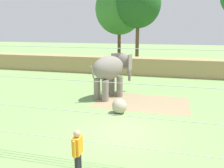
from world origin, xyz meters
The scene contains 9 objects.
ground_plane centered at (0.00, 0.00, 0.00)m, with size 120.00×120.00×0.00m, color #759956.
dirt_patch centered at (0.29, 4.47, 0.00)m, with size 5.85×3.63×0.01m, color #937F5B.
embankment_wall centered at (0.00, 13.68, 0.86)m, with size 36.00×1.80×1.71m, color tan.
elephant centered at (-1.90, 5.20, 1.93)m, with size 2.72×3.57×2.91m.
enrichment_ball centered at (-0.69, 2.22, 0.42)m, with size 0.83×0.83×0.83m, color tan.
cable_fence centered at (0.00, -2.76, 2.11)m, with size 11.36×0.21×4.19m.
zookeeper centered at (-0.66, -3.80, 0.93)m, with size 0.23×0.58×1.67m.
tree_far_left centered at (-2.28, 19.62, 7.44)m, with size 5.47×5.47×10.34m.
tree_behind_wall centered at (-5.00, 21.40, 7.03)m, with size 6.30×6.30×10.36m.
Camera 1 is at (1.94, -9.75, 4.63)m, focal length 37.26 mm.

